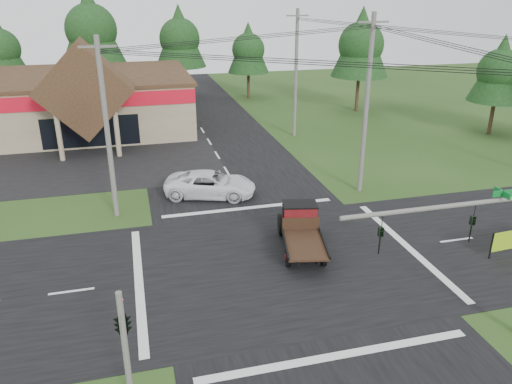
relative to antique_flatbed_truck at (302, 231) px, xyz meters
name	(u,v)px	position (x,y,z in m)	size (l,w,h in m)	color
ground	(282,264)	(-1.41, -1.09, -1.12)	(120.00, 120.00, 0.00)	#234117
road_ns	(282,263)	(-1.41, -1.09, -1.11)	(12.00, 120.00, 0.02)	black
road_ew	(282,263)	(-1.41, -1.09, -1.11)	(120.00, 12.00, 0.02)	black
parking_apron	(37,165)	(-15.41, 17.91, -1.11)	(28.00, 14.00, 0.02)	black
cvs_building	(29,103)	(-17.11, 28.48, 1.65)	(30.40, 18.20, 9.19)	gray
traffic_signal_mast	(501,239)	(4.41, -8.59, 3.30)	(8.12, 0.24, 7.00)	#595651
traffic_signal_corner	(121,313)	(-8.91, -8.41, 2.40)	(0.53, 2.48, 4.40)	#595651
utility_pole_nw	(107,129)	(-9.41, 6.91, 4.26)	(2.00, 0.30, 10.50)	#595651
utility_pole_ne	(366,105)	(6.59, 6.91, 4.77)	(2.00, 0.30, 11.50)	#595651
utility_pole_n	(296,73)	(6.59, 20.91, 4.62)	(2.00, 0.30, 11.20)	#595651
tree_row_b	(0,47)	(-21.41, 40.91, 5.58)	(5.60, 5.60, 10.10)	#332316
tree_row_c	(91,27)	(-11.41, 39.91, 7.60)	(7.28, 7.28, 13.13)	#332316
tree_row_d	(180,37)	(-1.41, 40.91, 6.25)	(6.16, 6.16, 11.11)	#332316
tree_row_e	(248,48)	(6.59, 38.91, 4.91)	(5.04, 5.04, 9.09)	#332316
tree_side_ne	(361,43)	(16.59, 28.91, 6.25)	(6.16, 6.16, 11.11)	#332316
tree_side_e_near	(500,69)	(24.59, 16.91, 4.91)	(5.04, 5.04, 9.09)	#332316
antique_flatbed_truck	(302,231)	(0.00, 0.00, 0.00)	(2.05, 5.37, 2.25)	#570E0C
white_pickup	(210,184)	(-3.36, 8.53, -0.30)	(2.72, 5.91, 1.64)	white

